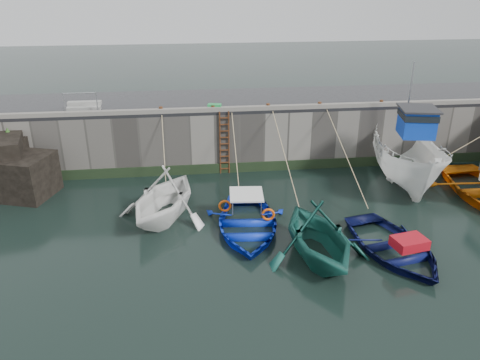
{
  "coord_description": "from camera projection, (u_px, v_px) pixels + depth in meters",
  "views": [
    {
      "loc": [
        -3.85,
        -11.88,
        9.17
      ],
      "look_at": [
        -1.67,
        6.21,
        1.2
      ],
      "focal_mm": 35.0,
      "sensor_mm": 36.0,
      "label": 1
    }
  ],
  "objects": [
    {
      "name": "road_back",
      "position": [
        257.0,
        100.0,
        25.04
      ],
      "size": [
        30.0,
        5.0,
        0.16
      ],
      "primitive_type": "cube",
      "color": "black",
      "rests_on": "quay_back"
    },
    {
      "name": "boat_far_white",
      "position": [
        408.0,
        158.0,
        22.22
      ],
      "size": [
        4.29,
        7.9,
        5.89
      ],
      "rotation": [
        0.0,
        0.0,
        -0.21
      ],
      "color": "white",
      "rests_on": "ground"
    },
    {
      "name": "boat_near_navy_rope",
      "position": [
        344.0,
        190.0,
        21.77
      ],
      "size": [
        0.04,
        6.27,
        3.1
      ],
      "primitive_type": null,
      "color": "tan",
      "rests_on": "ground"
    },
    {
      "name": "kerb_back",
      "position": [
        264.0,
        108.0,
        22.83
      ],
      "size": [
        30.0,
        0.3,
        0.2
      ],
      "primitive_type": "cube",
      "color": "slate",
      "rests_on": "road_back"
    },
    {
      "name": "boat_near_blue",
      "position": [
        247.0,
        230.0,
        18.41
      ],
      "size": [
        3.94,
        5.23,
        1.02
      ],
      "primitive_type": "imported",
      "rotation": [
        0.0,
        0.0,
        -0.09
      ],
      "color": "#0D2DCC",
      "rests_on": "ground"
    },
    {
      "name": "boat_near_blacktrim",
      "position": [
        316.0,
        257.0,
        16.62
      ],
      "size": [
        4.49,
        5.02,
        2.4
      ],
      "primitive_type": "imported",
      "rotation": [
        0.0,
        0.0,
        0.13
      ],
      "color": "#175349",
      "rests_on": "ground"
    },
    {
      "name": "fish_crate",
      "position": [
        214.0,
        107.0,
        22.75
      ],
      "size": [
        0.71,
        0.48,
        0.3
      ],
      "primitive_type": "cube",
      "rotation": [
        0.0,
        0.0,
        -0.21
      ],
      "color": "#1A9142",
      "rests_on": "road_back"
    },
    {
      "name": "quay_back",
      "position": [
        257.0,
        128.0,
        25.67
      ],
      "size": [
        30.0,
        5.0,
        3.0
      ],
      "primitive_type": "cube",
      "color": "slate",
      "rests_on": "ground"
    },
    {
      "name": "ground",
      "position": [
        315.0,
        289.0,
        14.9
      ],
      "size": [
        120.0,
        120.0,
        0.0
      ],
      "primitive_type": "plane",
      "color": "black",
      "rests_on": "ground"
    },
    {
      "name": "boat_near_blue_rope",
      "position": [
        235.0,
        186.0,
        22.25
      ],
      "size": [
        0.04,
        4.31,
        3.1
      ],
      "primitive_type": null,
      "color": "tan",
      "rests_on": "ground"
    },
    {
      "name": "boat_near_white_rope",
      "position": [
        167.0,
        183.0,
        22.55
      ],
      "size": [
        0.04,
        3.28,
        3.1
      ],
      "primitive_type": null,
      "color": "tan",
      "rests_on": "ground"
    },
    {
      "name": "algae_back",
      "position": [
        264.0,
        166.0,
        23.86
      ],
      "size": [
        30.0,
        0.08,
        0.5
      ],
      "primitive_type": "cube",
      "color": "black",
      "rests_on": "ground"
    },
    {
      "name": "bollard_d",
      "position": [
        320.0,
        105.0,
        23.21
      ],
      "size": [
        0.18,
        0.18,
        0.28
      ],
      "primitive_type": "cylinder",
      "color": "#3F1E0F",
      "rests_on": "road_back"
    },
    {
      "name": "bollard_c",
      "position": [
        268.0,
        106.0,
        22.92
      ],
      "size": [
        0.18,
        0.18,
        0.28
      ],
      "primitive_type": "cylinder",
      "color": "#3F1E0F",
      "rests_on": "road_back"
    },
    {
      "name": "bollard_b",
      "position": [
        213.0,
        108.0,
        22.63
      ],
      "size": [
        0.18,
        0.18,
        0.28
      ],
      "primitive_type": "cylinder",
      "color": "#3F1E0F",
      "rests_on": "road_back"
    },
    {
      "name": "boat_near_white",
      "position": [
        165.0,
        217.0,
        19.37
      ],
      "size": [
        5.55,
        5.88,
        2.46
      ],
      "primitive_type": "imported",
      "rotation": [
        0.0,
        0.0,
        -0.41
      ],
      "color": "white",
      "rests_on": "ground"
    },
    {
      "name": "bollard_a",
      "position": [
        161.0,
        110.0,
        22.35
      ],
      "size": [
        0.18,
        0.18,
        0.28
      ],
      "primitive_type": "cylinder",
      "color": "#3F1E0F",
      "rests_on": "road_back"
    },
    {
      "name": "ladder",
      "position": [
        224.0,
        143.0,
        23.06
      ],
      "size": [
        0.51,
        0.08,
        3.2
      ],
      "color": "#3F1E0F",
      "rests_on": "ground"
    },
    {
      "name": "boat_near_blacktrim_rope",
      "position": [
        285.0,
        193.0,
        21.47
      ],
      "size": [
        0.04,
        6.24,
        3.1
      ],
      "primitive_type": null,
      "color": "tan",
      "rests_on": "ground"
    },
    {
      "name": "railing",
      "position": [
        84.0,
        106.0,
        22.83
      ],
      "size": [
        1.6,
        1.05,
        1.0
      ],
      "color": "#A5A8AD",
      "rests_on": "road_back"
    },
    {
      "name": "bollard_e",
      "position": [
        381.0,
        103.0,
        23.56
      ],
      "size": [
        0.18,
        0.18,
        0.28
      ],
      "primitive_type": "cylinder",
      "color": "#3F1E0F",
      "rests_on": "road_back"
    },
    {
      "name": "boat_near_navy",
      "position": [
        392.0,
        252.0,
        16.9
      ],
      "size": [
        4.25,
        5.33,
        0.99
      ],
      "primitive_type": "imported",
      "rotation": [
        0.0,
        0.0,
        0.19
      ],
      "color": "#0A1042",
      "rests_on": "ground"
    }
  ]
}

